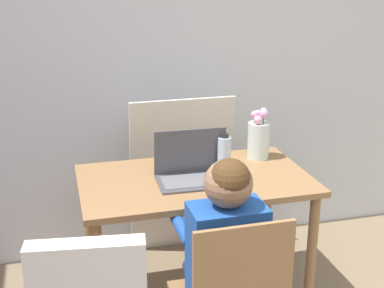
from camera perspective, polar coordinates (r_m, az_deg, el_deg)
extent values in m
cube|color=silver|center=(3.16, -2.28, 10.11)|extent=(6.40, 0.05, 2.50)
cube|color=olive|center=(2.66, 0.31, -3.90)|extent=(1.14, 0.67, 0.03)
cylinder|color=olive|center=(2.76, 12.58, -11.80)|extent=(0.05, 0.05, 0.69)
cylinder|color=olive|center=(2.99, -10.91, -9.11)|extent=(0.05, 0.05, 0.69)
cylinder|color=olive|center=(3.21, 8.00, -6.94)|extent=(0.05, 0.05, 0.69)
cube|color=olive|center=(2.00, 5.51, -14.25)|extent=(0.38, 0.02, 0.44)
cube|color=beige|center=(1.84, -11.18, -12.99)|extent=(0.40, 0.13, 0.20)
cube|color=#1E4C9E|center=(2.15, 3.71, -11.74)|extent=(0.30, 0.18, 0.42)
sphere|color=#936B4C|center=(2.01, 3.89, -4.23)|extent=(0.19, 0.19, 0.19)
sphere|color=#4C3319|center=(1.99, 4.05, -3.78)|extent=(0.16, 0.16, 0.16)
cylinder|color=navy|center=(2.39, 4.07, -13.98)|extent=(0.09, 0.28, 0.09)
cylinder|color=navy|center=(2.35, 0.90, -14.46)|extent=(0.09, 0.28, 0.09)
cylinder|color=#1E4C9E|center=(2.35, 5.01, -8.36)|extent=(0.06, 0.24, 0.06)
cylinder|color=#1E4C9E|center=(2.29, -1.00, -9.13)|extent=(0.06, 0.24, 0.06)
cube|color=#4C4C51|center=(2.60, 0.28, -4.00)|extent=(0.37, 0.25, 0.01)
cube|color=slate|center=(2.60, 0.28, -3.88)|extent=(0.32, 0.17, 0.00)
cube|color=#4C4C51|center=(2.65, -0.22, -0.75)|extent=(0.36, 0.05, 0.23)
cube|color=black|center=(2.65, -0.24, -0.72)|extent=(0.32, 0.04, 0.21)
cylinder|color=silver|center=(2.91, 7.10, 0.39)|extent=(0.12, 0.12, 0.20)
cylinder|color=#3D7A38|center=(2.91, 7.55, 1.42)|extent=(0.01, 0.01, 0.22)
sphere|color=#EA9EC6|center=(2.88, 7.64, 3.51)|extent=(0.04, 0.04, 0.04)
cylinder|color=#3D7A38|center=(2.92, 6.95, 1.32)|extent=(0.01, 0.01, 0.20)
sphere|color=#EA9EC6|center=(2.90, 7.03, 3.23)|extent=(0.04, 0.04, 0.04)
cylinder|color=#3D7A38|center=(2.90, 6.61, 1.20)|extent=(0.01, 0.01, 0.20)
sphere|color=#EA9EC6|center=(2.87, 6.69, 3.15)|extent=(0.04, 0.04, 0.04)
cylinder|color=#3D7A38|center=(2.88, 6.99, 0.83)|extent=(0.01, 0.01, 0.18)
sphere|color=#EA9EC6|center=(2.85, 7.06, 2.56)|extent=(0.05, 0.05, 0.05)
cylinder|color=#3D7A38|center=(2.88, 7.58, 1.18)|extent=(0.01, 0.01, 0.21)
sphere|color=#EA9EC6|center=(2.85, 7.67, 3.23)|extent=(0.05, 0.05, 0.05)
cylinder|color=silver|center=(2.68, 3.44, -1.23)|extent=(0.07, 0.07, 0.19)
cylinder|color=#262628|center=(2.65, 3.49, 0.93)|extent=(0.04, 0.04, 0.02)
cube|color=silver|center=(3.25, -1.18, -3.46)|extent=(0.62, 0.15, 1.00)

